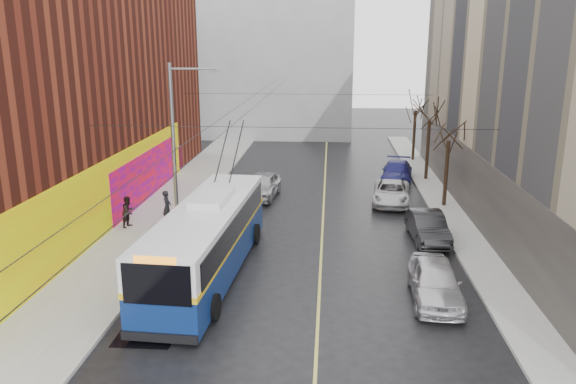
% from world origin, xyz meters
% --- Properties ---
extents(ground, '(140.00, 140.00, 0.00)m').
position_xyz_m(ground, '(0.00, 0.00, 0.00)').
color(ground, black).
rests_on(ground, ground).
extents(sidewalk_left, '(4.00, 60.00, 0.15)m').
position_xyz_m(sidewalk_left, '(-8.00, 12.00, 0.07)').
color(sidewalk_left, gray).
rests_on(sidewalk_left, ground).
extents(sidewalk_right, '(2.00, 60.00, 0.15)m').
position_xyz_m(sidewalk_right, '(9.00, 12.00, 0.07)').
color(sidewalk_right, gray).
rests_on(sidewalk_right, ground).
extents(lane_line, '(0.12, 50.00, 0.01)m').
position_xyz_m(lane_line, '(1.50, 14.00, 0.00)').
color(lane_line, '#BFB74C').
rests_on(lane_line, ground).
extents(building_left, '(12.11, 36.00, 14.00)m').
position_xyz_m(building_left, '(-15.99, 13.99, 6.99)').
color(building_left, '#4F190F').
rests_on(building_left, ground).
extents(building_far, '(20.50, 12.10, 18.00)m').
position_xyz_m(building_far, '(-6.00, 44.99, 9.02)').
color(building_far, gray).
rests_on(building_far, ground).
extents(streetlight_pole, '(2.65, 0.60, 9.00)m').
position_xyz_m(streetlight_pole, '(-6.14, 10.00, 4.85)').
color(streetlight_pole, slate).
rests_on(streetlight_pole, ground).
extents(catenary_wires, '(18.00, 60.00, 0.22)m').
position_xyz_m(catenary_wires, '(-2.54, 14.77, 6.25)').
color(catenary_wires, black).
extents(tree_near, '(3.20, 3.20, 6.40)m').
position_xyz_m(tree_near, '(9.00, 16.00, 4.98)').
color(tree_near, black).
rests_on(tree_near, ground).
extents(tree_mid, '(3.20, 3.20, 6.68)m').
position_xyz_m(tree_mid, '(9.00, 23.00, 5.25)').
color(tree_mid, black).
rests_on(tree_mid, ground).
extents(tree_far, '(3.20, 3.20, 6.57)m').
position_xyz_m(tree_far, '(9.00, 30.00, 5.14)').
color(tree_far, black).
rests_on(tree_far, ground).
extents(puddle, '(2.07, 3.01, 0.01)m').
position_xyz_m(puddle, '(-4.51, -0.30, 0.00)').
color(puddle, black).
rests_on(puddle, ground).
extents(pigeons_flying, '(3.23, 4.23, 2.55)m').
position_xyz_m(pigeons_flying, '(-2.24, 10.18, 7.01)').
color(pigeons_flying, slate).
extents(trolleybus, '(3.50, 12.83, 6.02)m').
position_xyz_m(trolleybus, '(-3.46, 4.60, 1.67)').
color(trolleybus, navy).
rests_on(trolleybus, ground).
extents(parked_car_a, '(2.08, 4.79, 1.61)m').
position_xyz_m(parked_car_a, '(6.10, 2.72, 0.80)').
color(parked_car_a, silver).
rests_on(parked_car_a, ground).
extents(parked_car_b, '(1.85, 4.65, 1.50)m').
position_xyz_m(parked_car_b, '(6.95, 9.74, 0.75)').
color(parked_car_b, '#252527').
rests_on(parked_car_b, ground).
extents(parked_car_c, '(2.86, 5.22, 1.39)m').
position_xyz_m(parked_car_c, '(5.80, 16.69, 0.69)').
color(parked_car_c, silver).
rests_on(parked_car_c, ground).
extents(parked_car_d, '(2.91, 5.49, 1.52)m').
position_xyz_m(parked_car_d, '(6.77, 22.30, 0.76)').
color(parked_car_d, navy).
rests_on(parked_car_d, ground).
extents(following_car, '(2.38, 4.98, 1.64)m').
position_xyz_m(following_car, '(-2.59, 17.43, 0.82)').
color(following_car, '#9B9C9F').
rests_on(following_car, ground).
extents(pedestrian_a, '(0.48, 0.71, 1.90)m').
position_xyz_m(pedestrian_a, '(-7.16, 11.08, 1.10)').
color(pedestrian_a, black).
rests_on(pedestrian_a, sidewalk_left).
extents(pedestrian_b, '(0.87, 1.00, 1.73)m').
position_xyz_m(pedestrian_b, '(-9.13, 10.37, 1.02)').
color(pedestrian_b, black).
rests_on(pedestrian_b, sidewalk_left).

